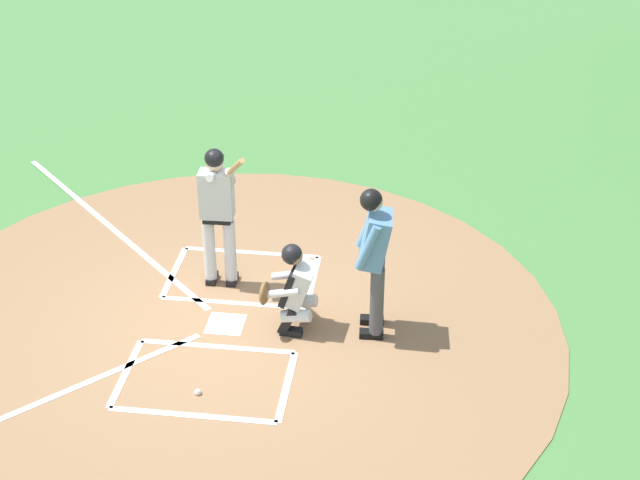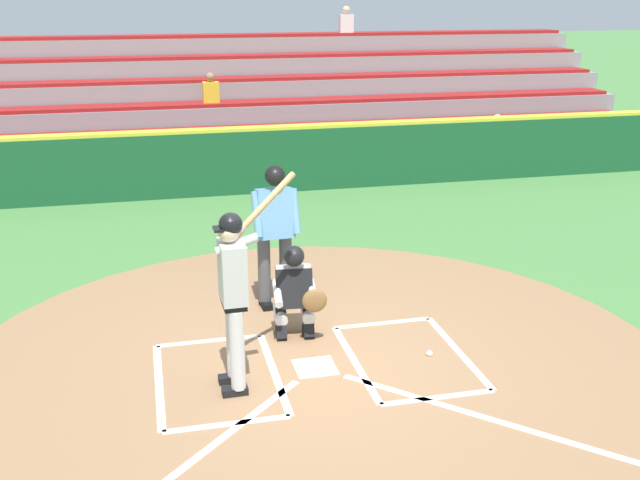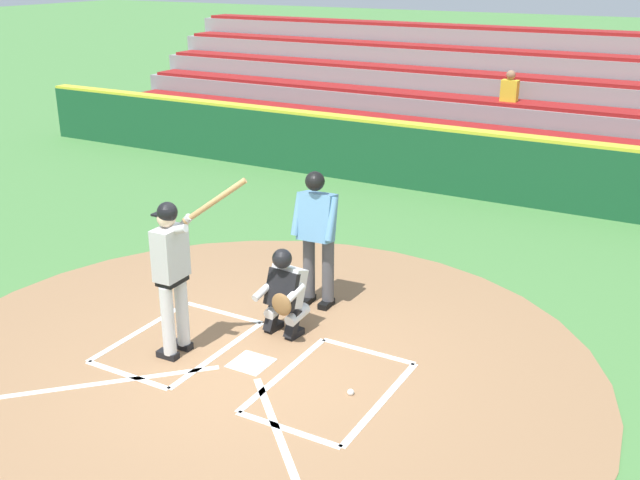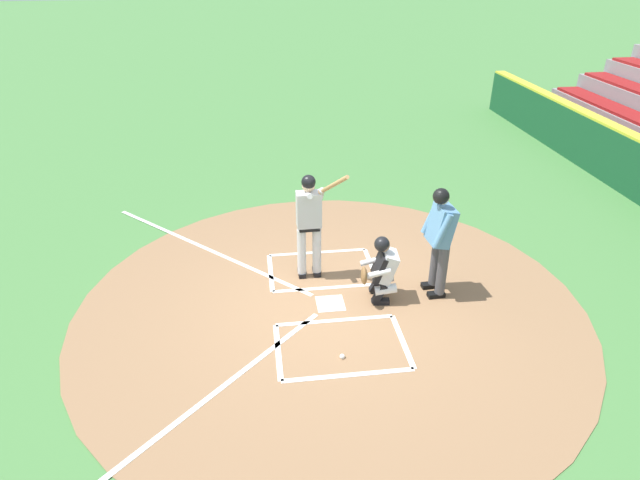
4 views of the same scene
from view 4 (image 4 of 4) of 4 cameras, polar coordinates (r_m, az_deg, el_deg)
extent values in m
plane|color=#4C8442|center=(8.63, 1.11, -6.84)|extent=(120.00, 120.00, 0.00)
cylinder|color=#99704C|center=(8.62, 1.11, -6.81)|extent=(8.00, 8.00, 0.01)
cube|color=white|center=(8.62, 1.11, -6.76)|extent=(0.44, 0.44, 0.01)
cube|color=white|center=(7.97, 8.76, -10.54)|extent=(1.20, 0.08, 0.01)
cube|color=white|center=(7.72, -4.48, -11.72)|extent=(1.20, 0.08, 0.01)
cube|color=white|center=(8.26, 1.57, -8.55)|extent=(0.08, 1.80, 0.01)
cube|color=white|center=(7.35, 3.05, -14.16)|extent=(0.08, 1.80, 0.01)
cube|color=white|center=(9.63, 5.50, -2.74)|extent=(1.20, 0.08, 0.01)
cube|color=white|center=(9.43, -5.26, -3.48)|extent=(1.20, 0.08, 0.01)
cube|color=white|center=(8.99, 0.69, -5.12)|extent=(0.08, 1.80, 0.01)
cube|color=white|center=(10.00, -0.27, -1.33)|extent=(0.08, 1.80, 0.01)
cube|color=white|center=(10.38, -12.17, -0.82)|extent=(3.73, 3.73, 0.01)
cube|color=white|center=(7.03, -14.22, -17.74)|extent=(3.73, 3.73, 0.01)
cylinder|color=silver|center=(9.05, -1.97, -1.26)|extent=(0.15, 0.15, 0.84)
cube|color=black|center=(9.32, -1.95, -3.56)|extent=(0.26, 0.13, 0.09)
cylinder|color=silver|center=(9.08, -0.34, -1.13)|extent=(0.15, 0.15, 0.84)
cube|color=black|center=(9.35, -0.37, -3.43)|extent=(0.26, 0.13, 0.09)
cube|color=black|center=(8.84, -1.18, 1.45)|extent=(0.23, 0.35, 0.10)
cube|color=#BCBCBC|center=(8.70, -1.20, 3.27)|extent=(0.25, 0.41, 0.60)
sphere|color=beige|center=(8.55, -1.25, 5.81)|extent=(0.21, 0.21, 0.21)
sphere|color=black|center=(8.51, -1.23, 6.19)|extent=(0.23, 0.23, 0.23)
cube|color=black|center=(8.62, -1.33, 6.25)|extent=(0.11, 0.17, 0.02)
cylinder|color=#BCBCBC|center=(8.54, -1.27, 4.82)|extent=(0.43, 0.10, 0.21)
cylinder|color=#BCBCBC|center=(8.57, 0.13, 4.91)|extent=(0.27, 0.10, 0.29)
cylinder|color=#AD7F4C|center=(8.14, 1.45, 5.89)|extent=(0.68, 0.38, 0.53)
cylinder|color=#AD7F4C|center=(8.49, 0.08, 5.14)|extent=(0.10, 0.10, 0.08)
cube|color=black|center=(8.66, 6.52, -6.54)|extent=(0.14, 0.27, 0.09)
cube|color=black|center=(8.57, 6.31, -5.70)|extent=(0.14, 0.25, 0.37)
cylinder|color=silver|center=(8.53, 7.01, -5.24)|extent=(0.18, 0.37, 0.21)
cube|color=black|center=(8.92, 6.25, -5.36)|extent=(0.14, 0.27, 0.09)
cube|color=black|center=(8.83, 6.05, -4.53)|extent=(0.14, 0.25, 0.37)
cylinder|color=silver|center=(8.80, 6.72, -4.08)|extent=(0.18, 0.37, 0.21)
cube|color=silver|center=(8.49, 7.06, -2.73)|extent=(0.43, 0.39, 0.52)
cube|color=black|center=(8.47, 6.32, -2.74)|extent=(0.44, 0.26, 0.46)
sphere|color=#9E7051|center=(8.29, 6.73, -0.55)|extent=(0.21, 0.21, 0.21)
sphere|color=black|center=(8.28, 6.60, -0.44)|extent=(0.24, 0.24, 0.24)
cylinder|color=silver|center=(8.31, 6.08, -3.59)|extent=(0.13, 0.45, 0.20)
cylinder|color=silver|center=(8.64, 5.75, -2.18)|extent=(0.13, 0.45, 0.20)
ellipsoid|color=brown|center=(8.30, 4.70, -3.80)|extent=(0.29, 0.13, 0.28)
cylinder|color=#4C4C51|center=(8.73, 12.85, -3.16)|extent=(0.16, 0.16, 0.86)
cube|color=black|center=(8.96, 12.24, -5.73)|extent=(0.15, 0.29, 0.09)
cylinder|color=#4C4C51|center=(8.95, 12.17, -2.24)|extent=(0.16, 0.16, 0.86)
cube|color=black|center=(9.17, 11.59, -4.77)|extent=(0.15, 0.29, 0.09)
cube|color=#5B8EB7|center=(8.47, 12.78, 1.56)|extent=(0.46, 0.39, 0.66)
sphere|color=beige|center=(8.26, 12.87, 4.44)|extent=(0.22, 0.22, 0.22)
sphere|color=black|center=(8.24, 12.76, 4.56)|extent=(0.25, 0.25, 0.25)
cylinder|color=#5B8EB7|center=(8.24, 12.92, 0.95)|extent=(0.12, 0.29, 0.56)
cylinder|color=#5B8EB7|center=(8.63, 11.71, 2.41)|extent=(0.12, 0.29, 0.56)
sphere|color=white|center=(7.59, 2.38, -12.27)|extent=(0.07, 0.07, 0.07)
camera|label=1|loc=(4.42, 123.55, 8.42)|focal=54.64mm
camera|label=2|loc=(10.49, -43.92, 14.98)|focal=42.18mm
camera|label=3|loc=(5.76, -70.22, 3.20)|focal=42.17mm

